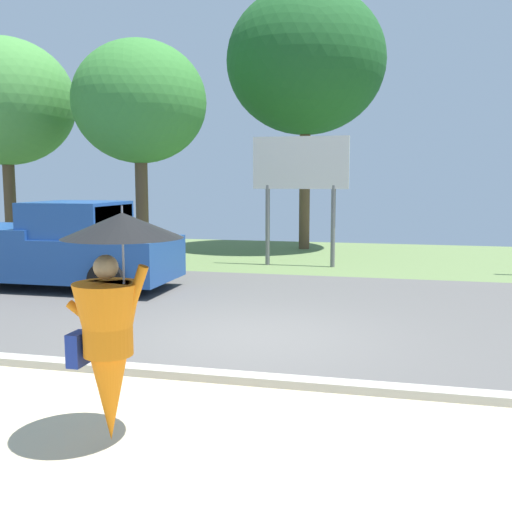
{
  "coord_description": "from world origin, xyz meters",
  "views": [
    {
      "loc": [
        2.08,
        -8.55,
        2.35
      ],
      "look_at": [
        -0.2,
        1.0,
        1.1
      ],
      "focal_mm": 42.17,
      "sensor_mm": 36.0,
      "label": 1
    }
  ],
  "objects_px": {
    "tree_right_mid": "(5,102)",
    "monk_pedestrian": "(112,320)",
    "pickup_truck": "(58,248)",
    "tree_left_far": "(140,103)",
    "tree_center_back": "(306,62)",
    "roadside_billboard": "(300,172)"
  },
  "relations": [
    {
      "from": "monk_pedestrian",
      "to": "tree_left_far",
      "type": "bearing_deg",
      "value": 129.98
    },
    {
      "from": "pickup_truck",
      "to": "tree_left_far",
      "type": "relative_size",
      "value": 0.83
    },
    {
      "from": "pickup_truck",
      "to": "roadside_billboard",
      "type": "distance_m",
      "value": 6.65
    },
    {
      "from": "pickup_truck",
      "to": "roadside_billboard",
      "type": "bearing_deg",
      "value": 52.44
    },
    {
      "from": "tree_right_mid",
      "to": "tree_left_far",
      "type": "bearing_deg",
      "value": -4.78
    },
    {
      "from": "monk_pedestrian",
      "to": "pickup_truck",
      "type": "distance_m",
      "value": 8.39
    },
    {
      "from": "pickup_truck",
      "to": "tree_right_mid",
      "type": "relative_size",
      "value": 0.78
    },
    {
      "from": "tree_left_far",
      "to": "pickup_truck",
      "type": "bearing_deg",
      "value": -89.78
    },
    {
      "from": "pickup_truck",
      "to": "roadside_billboard",
      "type": "relative_size",
      "value": 1.49
    },
    {
      "from": "pickup_truck",
      "to": "tree_right_mid",
      "type": "bearing_deg",
      "value": 141.52
    },
    {
      "from": "monk_pedestrian",
      "to": "tree_left_far",
      "type": "distance_m",
      "value": 12.79
    },
    {
      "from": "tree_left_far",
      "to": "tree_right_mid",
      "type": "relative_size",
      "value": 0.94
    },
    {
      "from": "monk_pedestrian",
      "to": "roadside_billboard",
      "type": "bearing_deg",
      "value": 108.06
    },
    {
      "from": "monk_pedestrian",
      "to": "tree_center_back",
      "type": "distance_m",
      "value": 16.33
    },
    {
      "from": "monk_pedestrian",
      "to": "roadside_billboard",
      "type": "distance_m",
      "value": 11.49
    },
    {
      "from": "tree_center_back",
      "to": "monk_pedestrian",
      "type": "bearing_deg",
      "value": -87.38
    },
    {
      "from": "pickup_truck",
      "to": "tree_right_mid",
      "type": "xyz_separation_m",
      "value": [
        -4.63,
        4.87,
        3.82
      ]
    },
    {
      "from": "pickup_truck",
      "to": "tree_right_mid",
      "type": "height_order",
      "value": "tree_right_mid"
    },
    {
      "from": "monk_pedestrian",
      "to": "tree_right_mid",
      "type": "xyz_separation_m",
      "value": [
        -9.4,
        11.75,
        3.57
      ]
    },
    {
      "from": "roadside_billboard",
      "to": "pickup_truck",
      "type": "bearing_deg",
      "value": -135.52
    },
    {
      "from": "tree_left_far",
      "to": "tree_right_mid",
      "type": "bearing_deg",
      "value": 175.22
    },
    {
      "from": "tree_right_mid",
      "to": "monk_pedestrian",
      "type": "bearing_deg",
      "value": -51.34
    }
  ]
}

